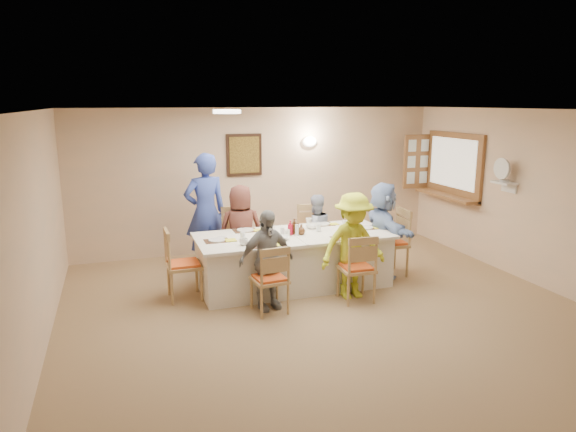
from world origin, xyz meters
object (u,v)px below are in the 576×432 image
object	(u,v)px
chair_front_right	(356,267)
diner_back_left	(241,231)
diner_back_right	(315,231)
diner_front_left	(267,260)
chair_left_end	(184,264)
serving_hatch	(454,166)
diner_front_right	(353,246)
desk_fan	(504,173)
dining_table	(294,260)
chair_back_right	(312,236)
chair_right_end	(390,242)
diner_right_end	(383,229)
chair_front_left	(269,278)
caregiver	(205,212)
condiment_ketchup	(290,228)
chair_back_left	(240,241)

from	to	relation	value
chair_front_right	diner_back_left	world-z (taller)	diner_back_left
diner_back_right	diner_front_left	size ratio (longest dim) A/B	0.92
diner_back_right	diner_front_left	world-z (taller)	diner_front_left
chair_left_end	diner_front_left	xyz separation A→B (m)	(0.95, -0.68, 0.16)
serving_hatch	chair_left_end	xyz separation A→B (m)	(-4.85, -0.93, -1.01)
chair_front_right	diner_back_left	bearing A→B (deg)	-47.98
diner_back_left	diner_front_right	world-z (taller)	diner_front_right
desk_fan	dining_table	distance (m)	3.42
diner_front_left	chair_back_right	bearing A→B (deg)	39.16
chair_front_right	chair_right_end	size ratio (longest dim) A/B	0.91
chair_right_end	diner_front_right	size ratio (longest dim) A/B	0.71
diner_right_end	chair_back_right	bearing A→B (deg)	50.71
chair_front_left	caregiver	size ratio (longest dim) A/B	0.48
desk_fan	condiment_ketchup	world-z (taller)	desk_fan
chair_right_end	caregiver	bearing A→B (deg)	-110.92
chair_back_right	chair_front_left	world-z (taller)	chair_back_right
chair_front_left	caregiver	world-z (taller)	caregiver
chair_front_right	caregiver	bearing A→B (deg)	-46.78
diner_front_right	chair_back_right	bearing A→B (deg)	87.59
chair_back_right	condiment_ketchup	xyz separation A→B (m)	(-0.66, -0.81, 0.38)
chair_left_end	chair_right_end	size ratio (longest dim) A/B	0.95
serving_hatch	dining_table	xyz separation A→B (m)	(-3.30, -0.93, -1.12)
chair_right_end	dining_table	bearing A→B (deg)	-87.06
caregiver	chair_left_end	bearing A→B (deg)	57.93
chair_right_end	diner_back_right	size ratio (longest dim) A/B	0.86
chair_front_right	diner_back_left	size ratio (longest dim) A/B	0.66
chair_left_end	diner_front_right	xyz separation A→B (m)	(2.15, -0.68, 0.23)
chair_left_end	desk_fan	bearing A→B (deg)	-95.96
chair_back_right	diner_back_left	bearing A→B (deg)	-164.71
diner_right_end	chair_left_end	bearing A→B (deg)	95.00
chair_left_end	chair_front_left	bearing A→B (deg)	-130.95
chair_left_end	diner_back_right	world-z (taller)	diner_back_right
diner_back_left	condiment_ketchup	bearing A→B (deg)	132.22
desk_fan	diner_back_left	bearing A→B (deg)	163.77
diner_front_right	condiment_ketchup	bearing A→B (deg)	132.13
chair_back_left	chair_front_left	xyz separation A→B (m)	(0.00, -1.60, -0.07)
chair_right_end	diner_back_left	xyz separation A→B (m)	(-2.15, 0.68, 0.19)
diner_right_end	diner_back_left	bearing A→B (deg)	76.40
diner_back_left	diner_front_left	size ratio (longest dim) A/B	1.08
chair_front_right	condiment_ketchup	world-z (taller)	condiment_ketchup
chair_back_right	diner_front_right	bearing A→B (deg)	-80.42
chair_back_right	chair_front_right	bearing A→B (deg)	-80.42
chair_left_end	caregiver	world-z (taller)	caregiver
desk_fan	diner_back_right	world-z (taller)	desk_fan
chair_back_left	diner_right_end	world-z (taller)	diner_right_end
chair_left_end	chair_back_right	bearing A→B (deg)	-70.44
desk_fan	diner_back_left	world-z (taller)	desk_fan
chair_back_left	chair_back_right	world-z (taller)	chair_back_left
chair_front_left	diner_front_left	world-z (taller)	diner_front_left
diner_back_left	diner_back_right	world-z (taller)	diner_back_left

